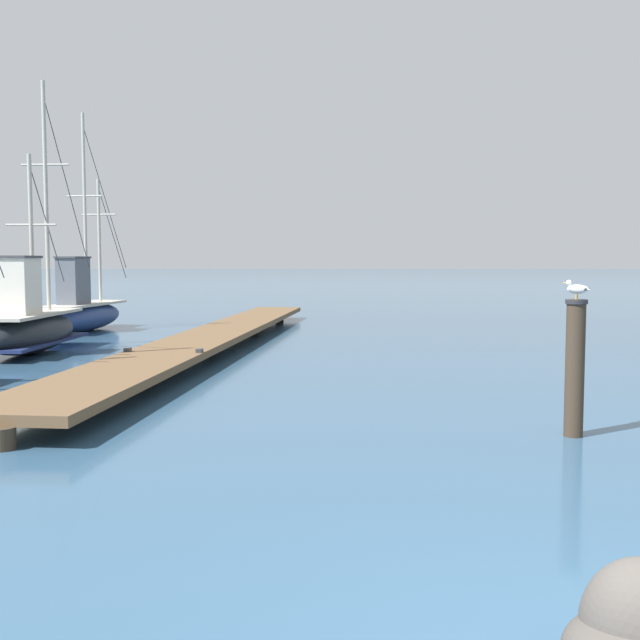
% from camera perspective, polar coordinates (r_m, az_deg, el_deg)
% --- Properties ---
extents(floating_dock, '(3.54, 22.70, 0.53)m').
position_cam_1_polar(floating_dock, '(21.08, -7.94, -1.15)').
color(floating_dock, brown).
rests_on(floating_dock, ground).
extents(fishing_boat_1, '(2.00, 6.11, 7.40)m').
position_cam_1_polar(fishing_boat_1, '(27.19, -17.34, 0.77)').
color(fishing_boat_1, navy).
rests_on(fishing_boat_1, ground).
extents(fishing_boat_2, '(1.55, 6.88, 7.29)m').
position_cam_1_polar(fishing_boat_2, '(21.21, -20.96, -0.31)').
color(fishing_boat_2, black).
rests_on(fishing_boat_2, ground).
extents(mooring_piling, '(0.30, 0.30, 1.90)m').
position_cam_1_polar(mooring_piling, '(11.04, 18.55, -3.26)').
color(mooring_piling, '#3D3023').
rests_on(mooring_piling, ground).
extents(perched_seagull, '(0.32, 0.29, 0.27)m').
position_cam_1_polar(perched_seagull, '(10.95, 18.71, 2.24)').
color(perched_seagull, gold).
rests_on(perched_seagull, mooring_piling).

